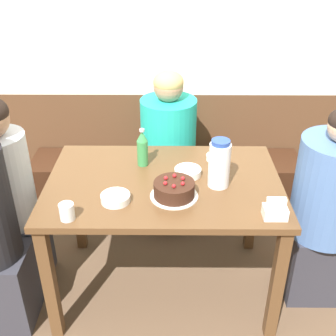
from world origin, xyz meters
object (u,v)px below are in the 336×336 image
Objects in this scene: bowl_side_dish at (116,198)px; glass_water_tall at (67,212)px; birthday_cake at (174,190)px; bowl_rice_small at (188,172)px; soju_bottle at (142,148)px; bowl_soup_white at (215,157)px; napkin_holder at (275,210)px; person_dark_striped at (8,202)px; person_pale_blue_shirt at (326,210)px; bench_seat at (166,184)px; water_pitcher at (219,164)px; person_grey_tee at (168,153)px.

bowl_side_dish is 0.25m from glass_water_tall.
birthday_cake is 0.23m from bowl_rice_small.
bowl_soup_white is at bearing 8.01° from soju_bottle.
person_dark_striped is (-1.40, 0.36, -0.21)m from napkin_holder.
glass_water_tall is at bearing -178.79° from napkin_holder.
bowl_rice_small reaches higher than bowl_soup_white.
soju_bottle is at bearing 9.83° from person_dark_striped.
person_pale_blue_shirt reaches higher than napkin_holder.
napkin_holder is at bearing -65.68° from bench_seat.
water_pitcher is 0.29m from bowl_soup_white.
bench_seat is 13.77× the size of bowl_rice_small.
person_dark_striped is at bearing 165.52° from napkin_holder.
napkin_holder is 0.76m from bowl_side_dish.
glass_water_tall is 0.07× the size of person_dark_striped.
bowl_rice_small is (-0.39, 0.38, -0.02)m from napkin_holder.
water_pitcher is 3.22× the size of glass_water_tall.
person_grey_tee is (0.46, 1.01, -0.23)m from glass_water_tall.
person_pale_blue_shirt is 1.03× the size of person_grey_tee.
bench_seat is 24.79× the size of glass_water_tall.
bench_seat is 9.03× the size of soju_bottle.
napkin_holder is at bearing 26.80° from person_grey_tee.
person_grey_tee is (0.25, 0.86, -0.21)m from bowl_side_dish.
person_dark_striped is (-1.77, 0.08, -0.01)m from person_pale_blue_shirt.
glass_water_tall is 1.37m from person_pale_blue_shirt.
birthday_cake is at bearing -61.63° from soju_bottle.
bench_seat is 13.72× the size of bowl_side_dish.
soju_bottle reaches higher than bench_seat.
napkin_holder is 1.37× the size of glass_water_tall.
glass_water_tall reaches higher than bowl_rice_small.
bowl_side_dish is at bearing -171.05° from birthday_cake.
person_grey_tee is at bearing -39.22° from person_pale_blue_shirt.
glass_water_tall reaches higher than bowl_side_dish.
bowl_soup_white is 0.24m from bowl_rice_small.
bench_seat is at bearing -44.38° from person_pale_blue_shirt.
soju_bottle is 0.82m from person_dark_striped.
person_dark_striped is at bearing 168.37° from birthday_cake.
napkin_holder is at bearing -44.34° from bowl_rice_small.
person_dark_striped is at bearing -170.17° from soju_bottle.
bench_seat is 1.67× the size of person_dark_striped.
bowl_side_dish is 0.72m from person_dark_striped.
bowl_soup_white is at bearing 31.93° from person_grey_tee.
soju_bottle is (-0.41, 0.21, -0.02)m from water_pitcher.
soju_bottle reaches higher than birthday_cake.
birthday_cake is 0.21× the size of person_grey_tee.
soju_bottle reaches higher than bowl_side_dish.
water_pitcher is 0.21m from bowl_rice_small.
bowl_soup_white is 0.70× the size of bowl_rice_small.
water_pitcher reaches higher than napkin_holder.
person_pale_blue_shirt reaches higher than birthday_cake.
person_dark_striped is at bearing 175.96° from water_pitcher.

